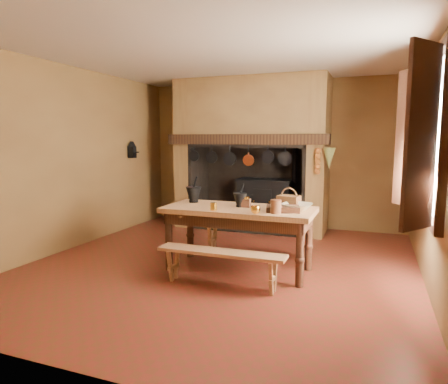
# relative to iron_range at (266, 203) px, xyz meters

# --- Properties ---
(floor) EXTENTS (5.50, 5.50, 0.00)m
(floor) POSITION_rel_iron_range_xyz_m (0.04, -2.45, -0.48)
(floor) COLOR maroon
(floor) RESTS_ON ground
(ceiling) EXTENTS (5.50, 5.50, 0.00)m
(ceiling) POSITION_rel_iron_range_xyz_m (0.04, -2.45, 2.32)
(ceiling) COLOR silver
(ceiling) RESTS_ON back_wall
(back_wall) EXTENTS (5.00, 0.02, 2.80)m
(back_wall) POSITION_rel_iron_range_xyz_m (0.04, 0.30, 0.92)
(back_wall) COLOR olive
(back_wall) RESTS_ON floor
(wall_left) EXTENTS (0.02, 5.50, 2.80)m
(wall_left) POSITION_rel_iron_range_xyz_m (-2.46, -2.45, 0.92)
(wall_left) COLOR olive
(wall_left) RESTS_ON floor
(wall_right) EXTENTS (0.02, 5.50, 2.80)m
(wall_right) POSITION_rel_iron_range_xyz_m (2.54, -2.45, 0.92)
(wall_right) COLOR olive
(wall_right) RESTS_ON floor
(wall_front) EXTENTS (5.00, 0.02, 2.80)m
(wall_front) POSITION_rel_iron_range_xyz_m (0.04, -5.20, 0.92)
(wall_front) COLOR olive
(wall_front) RESTS_ON floor
(chimney_breast) EXTENTS (2.95, 0.96, 2.80)m
(chimney_breast) POSITION_rel_iron_range_xyz_m (-0.26, -0.14, 1.33)
(chimney_breast) COLOR olive
(chimney_breast) RESTS_ON floor
(iron_range) EXTENTS (1.12, 0.55, 1.60)m
(iron_range) POSITION_rel_iron_range_xyz_m (0.00, 0.00, 0.00)
(iron_range) COLOR black
(iron_range) RESTS_ON floor
(hearth_pans) EXTENTS (0.51, 0.62, 0.20)m
(hearth_pans) POSITION_rel_iron_range_xyz_m (-1.01, -0.23, -0.39)
(hearth_pans) COLOR gold
(hearth_pans) RESTS_ON floor
(hanging_pans) EXTENTS (1.92, 0.29, 0.27)m
(hanging_pans) POSITION_rel_iron_range_xyz_m (-0.30, -0.64, 0.88)
(hanging_pans) COLOR black
(hanging_pans) RESTS_ON chimney_breast
(onion_string) EXTENTS (0.12, 0.10, 0.46)m
(onion_string) POSITION_rel_iron_range_xyz_m (1.04, -0.66, 0.85)
(onion_string) COLOR #AB621F
(onion_string) RESTS_ON chimney_breast
(herb_bunch) EXTENTS (0.20, 0.20, 0.35)m
(herb_bunch) POSITION_rel_iron_range_xyz_m (1.22, -0.66, 0.90)
(herb_bunch) COLOR brown
(herb_bunch) RESTS_ON chimney_breast
(window) EXTENTS (0.39, 1.75, 1.76)m
(window) POSITION_rel_iron_range_xyz_m (2.39, -2.85, 1.22)
(window) COLOR white
(window) RESTS_ON wall_right
(wall_coffee_mill) EXTENTS (0.23, 0.16, 0.31)m
(wall_coffee_mill) POSITION_rel_iron_range_xyz_m (-2.38, -0.90, 1.03)
(wall_coffee_mill) COLOR black
(wall_coffee_mill) RESTS_ON wall_left
(work_table) EXTENTS (1.91, 0.85, 0.83)m
(work_table) POSITION_rel_iron_range_xyz_m (0.33, -2.58, 0.21)
(work_table) COLOR tan
(work_table) RESTS_ON floor
(bench_front) EXTENTS (1.51, 0.26, 0.42)m
(bench_front) POSITION_rel_iron_range_xyz_m (0.33, -3.22, -0.17)
(bench_front) COLOR tan
(bench_front) RESTS_ON floor
(bench_back) EXTENTS (1.63, 0.29, 0.46)m
(bench_back) POSITION_rel_iron_range_xyz_m (0.33, -1.88, -0.14)
(bench_back) COLOR tan
(bench_back) RESTS_ON floor
(mortar_large) EXTENTS (0.22, 0.22, 0.37)m
(mortar_large) POSITION_rel_iron_range_xyz_m (-0.39, -2.42, 0.46)
(mortar_large) COLOR black
(mortar_large) RESTS_ON work_table
(mortar_small) EXTENTS (0.18, 0.18, 0.30)m
(mortar_small) POSITION_rel_iron_range_xyz_m (0.33, -2.54, 0.44)
(mortar_small) COLOR black
(mortar_small) RESTS_ON work_table
(coffee_grinder) EXTENTS (0.15, 0.12, 0.17)m
(coffee_grinder) POSITION_rel_iron_range_xyz_m (0.41, -2.53, 0.40)
(coffee_grinder) COLOR #391E12
(coffee_grinder) RESTS_ON work_table
(brass_mug_a) EXTENTS (0.10, 0.10, 0.09)m
(brass_mug_a) POSITION_rel_iron_range_xyz_m (0.11, -2.90, 0.39)
(brass_mug_a) COLOR gold
(brass_mug_a) RESTS_ON work_table
(brass_mug_b) EXTENTS (0.10, 0.10, 0.09)m
(brass_mug_b) POSITION_rel_iron_range_xyz_m (0.77, -2.36, 0.39)
(brass_mug_b) COLOR gold
(brass_mug_b) RESTS_ON work_table
(mixing_bowl) EXTENTS (0.40, 0.40, 0.09)m
(mixing_bowl) POSITION_rel_iron_range_xyz_m (1.06, -2.54, 0.39)
(mixing_bowl) COLOR #C0B894
(mixing_bowl) RESTS_ON work_table
(stoneware_crock) EXTENTS (0.15, 0.15, 0.16)m
(stoneware_crock) POSITION_rel_iron_range_xyz_m (0.87, -2.82, 0.42)
(stoneware_crock) COLOR brown
(stoneware_crock) RESTS_ON work_table
(glass_jar) EXTENTS (0.10, 0.10, 0.14)m
(glass_jar) POSITION_rel_iron_range_xyz_m (0.86, -2.73, 0.41)
(glass_jar) COLOR beige
(glass_jar) RESTS_ON work_table
(wicker_basket) EXTENTS (0.29, 0.23, 0.26)m
(wicker_basket) POSITION_rel_iron_range_xyz_m (0.92, -2.34, 0.42)
(wicker_basket) COLOR #4C2E17
(wicker_basket) RESTS_ON work_table
(wooden_tray) EXTENTS (0.45, 0.36, 0.07)m
(wooden_tray) POSITION_rel_iron_range_xyz_m (0.92, -2.67, 0.38)
(wooden_tray) COLOR #391E12
(wooden_tray) RESTS_ON work_table
(brass_cup) EXTENTS (0.12, 0.12, 0.09)m
(brass_cup) POSITION_rel_iron_range_xyz_m (0.65, -2.91, 0.39)
(brass_cup) COLOR gold
(brass_cup) RESTS_ON work_table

